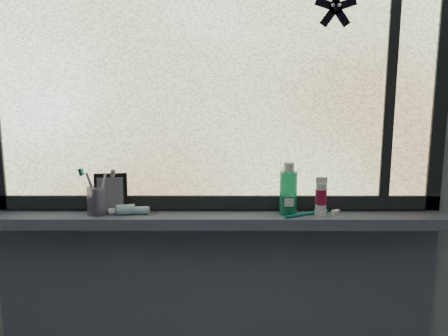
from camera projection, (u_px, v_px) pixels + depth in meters
name	position (u px, v px, depth m)	size (l,w,h in m)	color
wall_back	(216.00, 146.00, 1.78)	(3.00, 0.01, 2.50)	#9EA3A8
windowsill	(216.00, 219.00, 1.76)	(1.62, 0.14, 0.04)	slate
window_pane	(215.00, 66.00, 1.70)	(1.50, 0.01, 1.00)	silver
frame_bottom	(216.00, 202.00, 1.79)	(1.60, 0.03, 0.05)	black
frame_right	(443.00, 66.00, 1.70)	(0.05, 0.03, 1.10)	black
frame_mullion	(391.00, 66.00, 1.70)	(0.04, 0.03, 1.00)	black
starfish_sticker	(336.00, 7.00, 1.65)	(0.15, 0.02, 0.15)	black
vanity_mirror	(111.00, 194.00, 1.75)	(0.11, 0.06, 0.14)	black
toothpaste_tube	(132.00, 209.00, 1.74)	(0.20, 0.04, 0.04)	white
toothbrush_cup	(98.00, 200.00, 1.74)	(0.07, 0.07, 0.10)	#BDA3D8
toothbrush_lying	(307.00, 213.00, 1.74)	(0.23, 0.02, 0.02)	#0B6966
mouthwash_bottle	(288.00, 188.00, 1.73)	(0.06, 0.06, 0.15)	#1FA16C
cream_tube	(321.00, 195.00, 1.72)	(0.04, 0.04, 0.10)	silver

